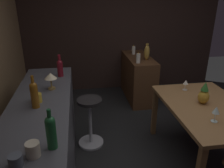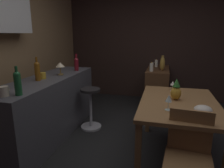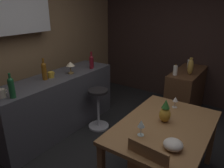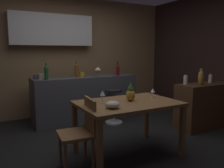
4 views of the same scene
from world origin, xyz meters
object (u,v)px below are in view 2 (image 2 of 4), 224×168
at_px(cup_mustard, 43,76).
at_px(wine_glass_right, 169,99).
at_px(wine_bottle_amber, 37,70).
at_px(fruit_bowl, 203,110).
at_px(wine_bottle_green, 18,82).
at_px(cup_cream, 4,91).
at_px(sideboard_cabinet, 157,87).
at_px(wine_glass_left, 173,84).
at_px(bar_stool, 91,107).
at_px(vase_brass, 162,63).
at_px(pillar_candle_short, 152,67).
at_px(chair_near_window, 188,155).
at_px(counter_lamp, 60,66).
at_px(dining_table, 178,108).
at_px(wine_bottle_ruby, 76,63).
at_px(pillar_candle_tall, 156,63).
at_px(pineapple_centerpiece, 176,91).

bearing_deg(cup_mustard, wine_glass_right, -102.48).
height_order(wine_bottle_amber, cup_mustard, wine_bottle_amber).
relative_size(fruit_bowl, wine_bottle_green, 0.58).
height_order(wine_glass_right, wine_bottle_amber, wine_bottle_amber).
relative_size(wine_bottle_green, cup_cream, 2.33).
bearing_deg(cup_cream, sideboard_cabinet, -28.87).
height_order(fruit_bowl, wine_bottle_amber, wine_bottle_amber).
bearing_deg(wine_glass_left, bar_stool, 87.67).
distance_m(cup_cream, vase_brass, 2.86).
xyz_separation_m(bar_stool, pillar_candle_short, (0.98, -0.89, 0.54)).
bearing_deg(fruit_bowl, wine_glass_right, 84.47).
bearing_deg(chair_near_window, sideboard_cabinet, 8.02).
height_order(wine_bottle_amber, counter_lamp, wine_bottle_amber).
bearing_deg(counter_lamp, sideboard_cabinet, -43.84).
bearing_deg(vase_brass, wine_glass_right, -177.26).
distance_m(wine_glass_right, cup_cream, 1.69).
height_order(dining_table, pillar_candle_short, pillar_candle_short).
xyz_separation_m(fruit_bowl, pillar_candle_short, (1.84, 0.62, 0.12)).
bearing_deg(fruit_bowl, vase_brass, 12.06).
height_order(dining_table, wine_bottle_amber, wine_bottle_amber).
relative_size(wine_bottle_ruby, counter_lamp, 1.48).
relative_size(wine_glass_left, pillar_candle_short, 0.75).
distance_m(dining_table, pillar_candle_tall, 2.11).
xyz_separation_m(bar_stool, cup_mustard, (-0.45, 0.54, 0.59)).
distance_m(bar_stool, wine_bottle_ruby, 0.81).
bearing_deg(wine_bottle_ruby, vase_brass, -59.24).
distance_m(wine_glass_left, counter_lamp, 1.69).
bearing_deg(wine_bottle_ruby, wine_bottle_green, -179.01).
xyz_separation_m(dining_table, pineapple_centerpiece, (0.06, 0.04, 0.20)).
distance_m(fruit_bowl, wine_bottle_ruby, 2.20).
xyz_separation_m(wine_glass_left, vase_brass, (1.19, 0.16, 0.12)).
relative_size(wine_bottle_amber, cup_mustard, 2.50).
distance_m(wine_glass_right, vase_brass, 1.97).
xyz_separation_m(dining_table, vase_brass, (1.65, 0.22, 0.30)).
bearing_deg(vase_brass, bar_stool, 136.33).
xyz_separation_m(sideboard_cabinet, wine_bottle_green, (-2.56, 1.33, 0.63)).
height_order(sideboard_cabinet, counter_lamp, counter_lamp).
xyz_separation_m(wine_bottle_amber, vase_brass, (1.70, -1.62, -0.08)).
xyz_separation_m(fruit_bowl, wine_bottle_ruby, (1.15, 1.86, 0.24)).
relative_size(dining_table, wine_bottle_ruby, 4.57).
distance_m(sideboard_cabinet, wine_bottle_ruby, 1.83).
xyz_separation_m(wine_bottle_amber, wine_bottle_ruby, (0.85, -0.19, -0.02)).
xyz_separation_m(bar_stool, wine_bottle_ruby, (0.28, 0.35, 0.67)).
xyz_separation_m(wine_bottle_amber, cup_mustard, (0.12, 0.00, -0.10)).
xyz_separation_m(sideboard_cabinet, chair_near_window, (-2.56, -0.36, 0.07)).
bearing_deg(pillar_candle_tall, chair_near_window, -171.50).
bearing_deg(counter_lamp, pillar_candle_short, -49.75).
distance_m(pineapple_centerpiece, wine_bottle_green, 1.78).
relative_size(pillar_candle_tall, pillar_candle_short, 0.96).
bearing_deg(sideboard_cabinet, wine_glass_right, -175.44).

